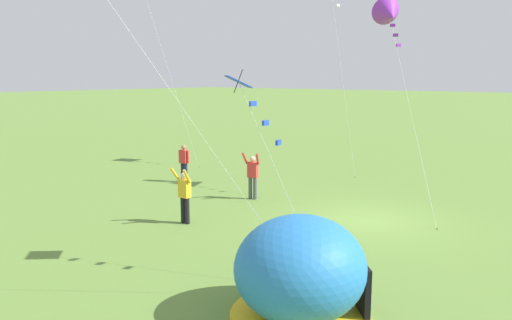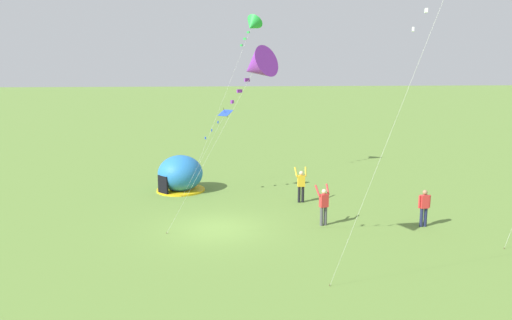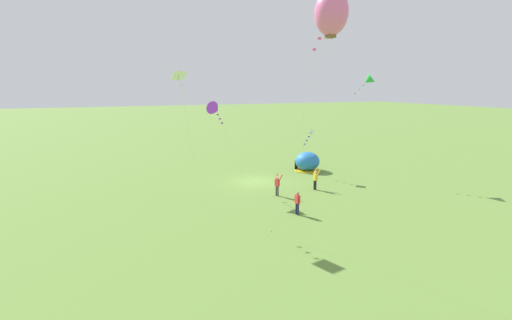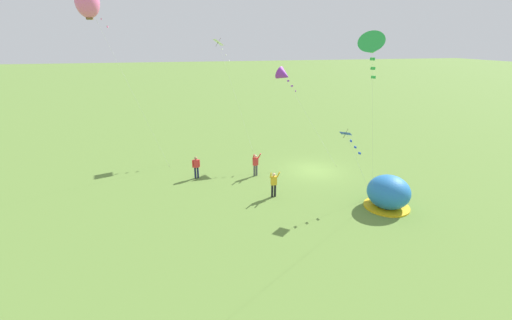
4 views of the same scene
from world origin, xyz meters
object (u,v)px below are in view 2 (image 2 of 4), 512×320
object	(u,v)px
person_arms_raised	(301,184)
kite_purple	(256,66)
person_flying_kite	(324,204)
kite_blue	(221,119)
kite_green	(252,25)
popup_tent	(180,174)
person_strolling	(424,206)

from	to	relation	value
person_arms_raised	kite_purple	bearing A→B (deg)	-20.95
person_flying_kite	kite_blue	xyz separation A→B (m)	(-5.81, -4.53, 3.33)
kite_green	kite_blue	bearing A→B (deg)	-23.09
popup_tent	kite_purple	bearing A→B (deg)	16.72
popup_tent	kite_green	size ratio (longest dim) A/B	0.27
person_strolling	kite_purple	size ratio (longest dim) A/B	0.22
popup_tent	kite_blue	distance (m)	4.28
person_flying_kite	person_arms_raised	bearing A→B (deg)	-175.28
person_flying_kite	kite_blue	distance (m)	8.09
kite_blue	kite_purple	bearing A→B (deg)	5.83
kite_purple	kite_blue	bearing A→B (deg)	-174.17
person_flying_kite	kite_blue	size ratio (longest dim) A/B	0.38
person_arms_raised	kite_green	distance (m)	11.35
person_arms_raised	kite_green	bearing A→B (deg)	-163.69
kite_purple	person_strolling	bearing A→B (deg)	114.93
popup_tent	kite_green	xyz separation A→B (m)	(-3.83, 4.55, 8.76)
kite_blue	kite_purple	xyz separation A→B (m)	(10.12, 1.03, 2.89)
person_arms_raised	person_strolling	world-z (taller)	person_arms_raised
person_strolling	kite_green	world-z (taller)	kite_green
person_flying_kite	kite_blue	world-z (taller)	kite_blue
popup_tent	person_strolling	size ratio (longest dim) A/B	1.63
person_flying_kite	kite_purple	world-z (taller)	kite_purple
popup_tent	kite_blue	xyz separation A→B (m)	(1.25, 2.38, 3.33)
person_flying_kite	kite_purple	xyz separation A→B (m)	(4.31, -3.49, 6.22)
popup_tent	person_flying_kite	xyz separation A→B (m)	(7.07, 6.91, 0.00)
kite_purple	kite_green	world-z (taller)	kite_green
person_strolling	kite_green	bearing A→B (deg)	-149.15
kite_purple	kite_green	xyz separation A→B (m)	(-15.21, 1.13, 2.53)
popup_tent	person_flying_kite	distance (m)	9.89
popup_tent	kite_purple	size ratio (longest dim) A/B	0.35
kite_green	person_strolling	bearing A→B (deg)	30.85
person_strolling	kite_green	distance (m)	16.01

